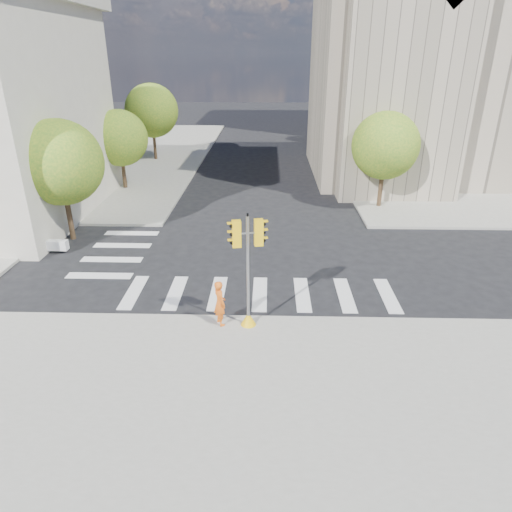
{
  "coord_description": "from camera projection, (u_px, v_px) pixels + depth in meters",
  "views": [
    {
      "loc": [
        0.21,
        -19.02,
        9.36
      ],
      "look_at": [
        -0.24,
        -2.76,
        2.1
      ],
      "focal_mm": 32.0,
      "sensor_mm": 36.0,
      "label": 1
    }
  ],
  "objects": [
    {
      "name": "tree_lw_mid",
      "position": [
        120.0,
        138.0,
        32.69
      ],
      "size": [
        4.0,
        4.0,
        5.77
      ],
      "color": "#382616",
      "rests_on": "ground"
    },
    {
      "name": "planter_wall",
      "position": [
        10.0,
        244.0,
        23.32
      ],
      "size": [
        6.0,
        0.48,
        0.5
      ],
      "primitive_type": "cube",
      "rotation": [
        0.0,
        0.0,
        -0.01
      ],
      "color": "silver",
      "rests_on": "sidewalk_left_near"
    },
    {
      "name": "sidewalk_far_right",
      "position": [
        472.0,
        157.0,
        44.38
      ],
      "size": [
        28.0,
        40.0,
        0.15
      ],
      "primitive_type": "cube",
      "color": "gray",
      "rests_on": "ground"
    },
    {
      "name": "office_tower",
      "position": [
        458.0,
        0.0,
        52.85
      ],
      "size": [
        20.0,
        18.0,
        30.0
      ],
      "primitive_type": "cube",
      "color": "#9EA0A3",
      "rests_on": "ground"
    },
    {
      "name": "tree_lw_far",
      "position": [
        152.0,
        111.0,
        41.51
      ],
      "size": [
        4.8,
        4.8,
        6.95
      ],
      "color": "#382616",
      "rests_on": "ground"
    },
    {
      "name": "lamp_far",
      "position": [
        349.0,
        106.0,
        44.67
      ],
      "size": [
        0.35,
        0.18,
        8.11
      ],
      "color": "black",
      "rests_on": "sidewalk_far_right"
    },
    {
      "name": "tree_re_mid",
      "position": [
        354.0,
        116.0,
        39.3
      ],
      "size": [
        4.6,
        4.6,
        6.66
      ],
      "color": "#382616",
      "rests_on": "ground"
    },
    {
      "name": "tree_re_far",
      "position": [
        335.0,
        107.0,
        50.45
      ],
      "size": [
        4.0,
        4.0,
        5.88
      ],
      "color": "#382616",
      "rests_on": "ground"
    },
    {
      "name": "civic_building",
      "position": [
        468.0,
        82.0,
        35.28
      ],
      "size": [
        26.0,
        16.0,
        19.39
      ],
      "color": "#A29580",
      "rests_on": "ground"
    },
    {
      "name": "traffic_signal",
      "position": [
        248.0,
        281.0,
        16.16
      ],
      "size": [
        1.08,
        0.56,
        4.34
      ],
      "rotation": [
        0.0,
        0.0,
        0.2
      ],
      "color": "yellow",
      "rests_on": "sidewalk_near"
    },
    {
      "name": "ground",
      "position": [
        263.0,
        273.0,
        21.18
      ],
      "size": [
        160.0,
        160.0,
        0.0
      ],
      "primitive_type": "plane",
      "color": "black",
      "rests_on": "ground"
    },
    {
      "name": "tree_lw_near",
      "position": [
        60.0,
        163.0,
        23.39
      ],
      "size": [
        4.4,
        4.4,
        6.41
      ],
      "color": "#382616",
      "rests_on": "ground"
    },
    {
      "name": "sidewalk_far_left",
      "position": [
        66.0,
        155.0,
        45.39
      ],
      "size": [
        28.0,
        40.0,
        0.15
      ],
      "primitive_type": "cube",
      "color": "gray",
      "rests_on": "ground"
    },
    {
      "name": "lamp_near",
      "position": [
        380.0,
        128.0,
        31.89
      ],
      "size": [
        0.35,
        0.18,
        8.11
      ],
      "color": "black",
      "rests_on": "sidewalk_far_right"
    },
    {
      "name": "tree_re_near",
      "position": [
        385.0,
        146.0,
        28.47
      ],
      "size": [
        4.2,
        4.2,
        6.16
      ],
      "color": "#382616",
      "rests_on": "ground"
    },
    {
      "name": "photographer",
      "position": [
        220.0,
        303.0,
        16.6
      ],
      "size": [
        0.68,
        0.76,
        1.76
      ],
      "primitive_type": "imported",
      "rotation": [
        0.0,
        0.0,
        2.09
      ],
      "color": "orange",
      "rests_on": "sidewalk_near"
    },
    {
      "name": "sidewalk_near",
      "position": [
        257.0,
        469.0,
        11.11
      ],
      "size": [
        30.0,
        14.0,
        0.15
      ],
      "primitive_type": "cube",
      "color": "gray",
      "rests_on": "ground"
    }
  ]
}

